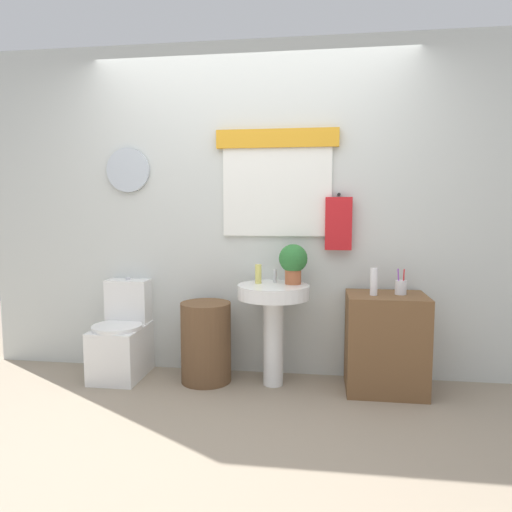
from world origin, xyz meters
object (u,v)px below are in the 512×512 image
Objects in this scene: laundry_hamper at (206,342)px; toothbrush_cup at (401,287)px; lotion_bottle at (374,282)px; pedestal_sink at (273,309)px; toilet at (123,339)px; potted_plant at (293,261)px; soap_bottle at (258,274)px; wooden_cabinet at (385,343)px.

laundry_hamper is 3.30× the size of toothbrush_cup.
lotion_bottle is (1.23, -0.04, 0.50)m from laundry_hamper.
toilet is at bearing 178.35° from pedestal_sink.
lotion_bottle is (0.58, -0.10, -0.13)m from potted_plant.
potted_plant reaches higher than pedestal_sink.
lotion_bottle is 1.05× the size of toothbrush_cup.
laundry_hamper is at bearing -172.82° from soap_bottle.
pedestal_sink is at bearing -178.76° from toothbrush_cup.
laundry_hamper is 0.58m from pedestal_sink.
toilet reaches higher than pedestal_sink.
toilet is 1.49m from potted_plant.
lotion_bottle is at bearing -157.75° from wooden_cabinet.
laundry_hamper is at bearing 180.00° from wooden_cabinet.
wooden_cabinet is at bearing -168.55° from toothbrush_cup.
toilet is at bearing 179.60° from toothbrush_cup.
potted_plant reaches higher than wooden_cabinet.
wooden_cabinet is (1.33, 0.00, 0.05)m from laundry_hamper.
potted_plant reaches higher than soap_bottle.
toilet is 5.34× the size of soap_bottle.
lotion_bottle is at bearing -1.86° from laundry_hamper.
toothbrush_cup reaches higher than toilet.
potted_plant is (1.34, 0.03, 0.64)m from toilet.
potted_plant reaches higher than laundry_hamper.
lotion_bottle is at bearing -9.83° from potted_plant.
wooden_cabinet is 0.46m from lotion_bottle.
soap_bottle is 0.74× the size of lotion_bottle.
soap_bottle reaches higher than laundry_hamper.
pedestal_sink is at bearing 180.00° from wooden_cabinet.
toothbrush_cup is (0.77, -0.04, -0.17)m from potted_plant.
wooden_cabinet is 0.42m from toothbrush_cup.
wooden_cabinet is (2.02, -0.03, 0.06)m from toilet.
laundry_hamper is 1.33m from wooden_cabinet.
pedestal_sink reaches higher than laundry_hamper.
toothbrush_cup is at bearing 11.45° from wooden_cabinet.
toothbrush_cup is (1.43, 0.02, 0.45)m from laundry_hamper.
pedestal_sink reaches higher than wooden_cabinet.
laundry_hamper is 0.80× the size of pedestal_sink.
lotion_bottle is 0.21m from toothbrush_cup.
pedestal_sink is 4.11× the size of toothbrush_cup.
toothbrush_cup is (1.03, -0.03, -0.07)m from soap_bottle.
lotion_bottle reaches higher than toilet.
lotion_bottle is (-0.10, -0.04, 0.45)m from wooden_cabinet.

